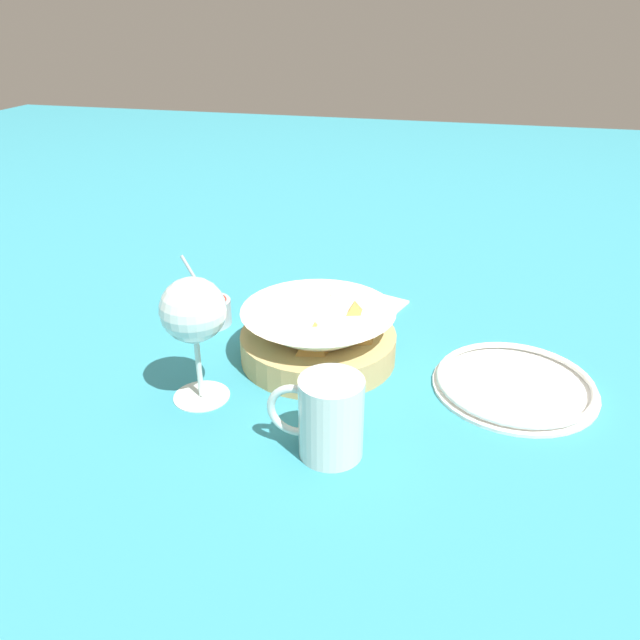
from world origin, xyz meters
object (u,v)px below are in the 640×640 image
beer_mug (329,420)px  side_plate (515,384)px  food_basket (321,336)px  sauce_cup (209,310)px  wine_glass (193,314)px

beer_mug → side_plate: 0.28m
food_basket → sauce_cup: 0.20m
wine_glass → beer_mug: (-0.18, 0.07, -0.07)m
food_basket → side_plate: size_ratio=1.03×
food_basket → beer_mug: 0.21m
sauce_cup → wine_glass: size_ratio=0.68×
food_basket → sauce_cup: size_ratio=1.96×
sauce_cup → food_basket: bearing=162.7°
side_plate → food_basket: bearing=-2.9°
sauce_cup → beer_mug: size_ratio=1.02×
sauce_cup → beer_mug: (-0.25, 0.26, 0.02)m
wine_glass → food_basket: bearing=-133.1°
sauce_cup → wine_glass: wine_glass is taller
sauce_cup → wine_glass: (-0.07, 0.19, 0.10)m
food_basket → wine_glass: (0.12, 0.13, 0.08)m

